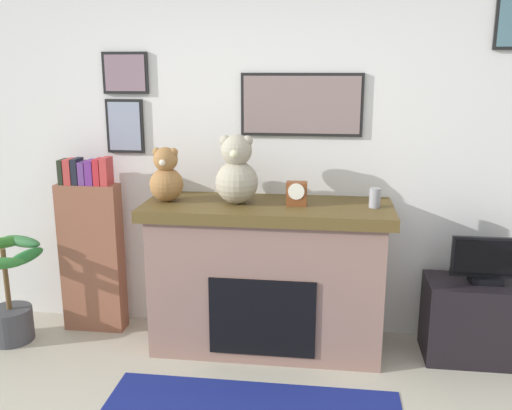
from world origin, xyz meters
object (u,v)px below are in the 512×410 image
object	(u,v)px
bookshelf	(92,250)
candle_jar	(375,198)
potted_plant	(9,297)
television	(487,262)
teddy_bear_tan	(166,177)
fireplace	(267,275)
teddy_bear_grey	(237,173)
mantel_clock	(297,194)
tv_stand	(481,320)

from	to	relation	value
bookshelf	candle_jar	size ratio (longest dim) A/B	10.22
potted_plant	television	bearing A→B (deg)	3.15
bookshelf	teddy_bear_tan	world-z (taller)	teddy_bear_tan
fireplace	candle_jar	size ratio (longest dim) A/B	13.01
teddy_bear_tan	teddy_bear_grey	xyz separation A→B (m)	(0.49, -0.00, 0.04)
television	mantel_clock	bearing A→B (deg)	-179.07
fireplace	bookshelf	bearing A→B (deg)	175.58
tv_stand	teddy_bear_tan	distance (m)	2.35
bookshelf	teddy_bear_grey	world-z (taller)	teddy_bear_grey
television	candle_jar	world-z (taller)	candle_jar
bookshelf	television	distance (m)	2.79
television	teddy_bear_tan	distance (m)	2.22
tv_stand	teddy_bear_grey	world-z (taller)	teddy_bear_grey
tv_stand	candle_jar	distance (m)	1.12
fireplace	television	world-z (taller)	fireplace
bookshelf	teddy_bear_tan	bearing A→B (deg)	-10.84
mantel_clock	teddy_bear_tan	world-z (taller)	teddy_bear_tan
fireplace	potted_plant	size ratio (longest dim) A/B	2.24
teddy_bear_tan	potted_plant	bearing A→B (deg)	-171.96
bookshelf	tv_stand	xyz separation A→B (m)	(2.78, -0.10, -0.35)
tv_stand	television	xyz separation A→B (m)	(0.00, -0.00, 0.42)
bookshelf	mantel_clock	distance (m)	1.61
teddy_bear_grey	television	bearing A→B (deg)	0.66
bookshelf	television	bearing A→B (deg)	-2.08
bookshelf	teddy_bear_tan	xyz separation A→B (m)	(0.63, -0.12, 0.59)
mantel_clock	television	bearing A→B (deg)	0.93
potted_plant	mantel_clock	distance (m)	2.20
tv_stand	teddy_bear_tan	bearing A→B (deg)	-179.46
mantel_clock	teddy_bear_grey	xyz separation A→B (m)	(-0.40, 0.00, 0.13)
potted_plant	candle_jar	size ratio (longest dim) A/B	5.80
bookshelf	television	size ratio (longest dim) A/B	2.85
television	teddy_bear_grey	size ratio (longest dim) A/B	0.99
fireplace	tv_stand	bearing A→B (deg)	0.09
fireplace	candle_jar	world-z (taller)	candle_jar
potted_plant	teddy_bear_grey	world-z (taller)	teddy_bear_grey
potted_plant	teddy_bear_tan	distance (m)	1.46
bookshelf	television	world-z (taller)	bookshelf
fireplace	teddy_bear_tan	xyz separation A→B (m)	(-0.69, -0.02, 0.69)
television	teddy_bear_tan	xyz separation A→B (m)	(-2.15, -0.02, 0.52)
potted_plant	candle_jar	bearing A→B (deg)	3.65
teddy_bear_tan	mantel_clock	bearing A→B (deg)	-0.08
candle_jar	fireplace	bearing A→B (deg)	178.57
bookshelf	potted_plant	distance (m)	0.66
teddy_bear_grey	tv_stand	bearing A→B (deg)	0.71
teddy_bear_tan	teddy_bear_grey	distance (m)	0.49
bookshelf	tv_stand	size ratio (longest dim) A/B	1.77
potted_plant	teddy_bear_tan	size ratio (longest dim) A/B	2.00
potted_plant	teddy_bear_tan	xyz separation A→B (m)	(1.15, 0.16, 0.87)
potted_plant	television	world-z (taller)	television
fireplace	bookshelf	size ratio (longest dim) A/B	1.27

